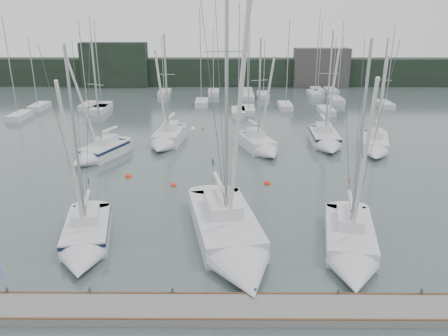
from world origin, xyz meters
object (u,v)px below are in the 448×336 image
object	(u,v)px
sailboat_near_left	(85,242)
sailboat_mid_d	(326,141)
sailboat_near_right	(351,251)
sailboat_mid_c	(262,147)
sailboat_mid_a	(96,154)
sailboat_mid_b	(166,140)
sailboat_mid_e	(375,147)
buoy_b	(267,184)
buoy_c	(128,177)
buoy_a	(174,186)
sailboat_near_center	(233,244)

from	to	relation	value
sailboat_near_left	sailboat_mid_d	xyz separation A→B (m)	(18.63, 21.02, 0.08)
sailboat_near_right	sailboat_mid_c	world-z (taller)	sailboat_near_right
sailboat_mid_a	sailboat_mid_b	distance (m)	7.58
sailboat_mid_e	buoy_b	bearing A→B (deg)	-126.62
sailboat_mid_c	buoy_b	distance (m)	8.47
sailboat_near_left	sailboat_mid_d	size ratio (longest dim) A/B	1.02
sailboat_mid_c	sailboat_mid_e	distance (m)	11.34
sailboat_mid_e	buoy_b	world-z (taller)	sailboat_mid_e
buoy_b	buoy_c	bearing A→B (deg)	172.57
sailboat_mid_a	sailboat_mid_b	world-z (taller)	sailboat_mid_b
sailboat_mid_b	sailboat_mid_c	distance (m)	10.04
sailboat_mid_d	sailboat_mid_b	bearing A→B (deg)	-178.29
sailboat_mid_c	buoy_c	bearing A→B (deg)	-167.49
sailboat_mid_c	sailboat_mid_a	bearing A→B (deg)	171.00
sailboat_near_left	buoy_a	bearing A→B (deg)	57.11
sailboat_mid_a	sailboat_mid_c	bearing A→B (deg)	31.87
sailboat_mid_b	sailboat_mid_e	world-z (taller)	sailboat_mid_b
sailboat_mid_b	sailboat_near_right	bearing A→B (deg)	-52.06
sailboat_mid_b	sailboat_mid_a	bearing A→B (deg)	-134.86
buoy_c	buoy_b	bearing A→B (deg)	-7.43
sailboat_mid_b	buoy_a	bearing A→B (deg)	-72.65
sailboat_near_left	sailboat_near_center	size ratio (longest dim) A/B	0.66
sailboat_mid_b	buoy_b	size ratio (longest dim) A/B	21.03
sailboat_near_center	sailboat_mid_e	bearing A→B (deg)	42.27
sailboat_mid_b	sailboat_mid_d	bearing A→B (deg)	6.13
sailboat_near_center	sailboat_mid_d	bearing A→B (deg)	53.87
sailboat_mid_a	sailboat_mid_e	bearing A→B (deg)	28.37
sailboat_mid_e	buoy_a	distance (m)	21.09
sailboat_mid_d	buoy_b	xyz separation A→B (m)	(-7.01, -10.46, -0.61)
buoy_b	sailboat_near_left	bearing A→B (deg)	-137.76
sailboat_near_left	sailboat_mid_c	distance (m)	22.36
sailboat_near_right	sailboat_mid_e	xyz separation A→B (m)	(7.78, 20.01, 0.03)
sailboat_near_left	sailboat_mid_b	xyz separation A→B (m)	(1.99, 21.24, 0.07)
sailboat_mid_a	sailboat_near_left	bearing A→B (deg)	-53.53
sailboat_mid_b	buoy_c	world-z (taller)	sailboat_mid_b
sailboat_mid_a	sailboat_near_center	bearing A→B (deg)	-30.27
sailboat_near_right	buoy_a	xyz separation A→B (m)	(-11.29, 11.04, -0.51)
sailboat_near_right	buoy_b	size ratio (longest dim) A/B	22.53
buoy_a	buoy_c	bearing A→B (deg)	154.41
sailboat_mid_b	buoy_a	size ratio (longest dim) A/B	25.09
sailboat_mid_c	sailboat_mid_d	distance (m)	7.15
sailboat_near_right	sailboat_mid_e	size ratio (longest dim) A/B	1.11
sailboat_mid_c	sailboat_near_center	bearing A→B (deg)	-117.01
sailboat_mid_d	sailboat_mid_e	xyz separation A→B (m)	(4.48, -1.92, -0.07)
sailboat_mid_d	buoy_a	distance (m)	18.22
sailboat_mid_c	sailboat_mid_e	xyz separation A→B (m)	(11.34, 0.09, -0.04)
sailboat_near_right	buoy_b	xyz separation A→B (m)	(-3.71, 11.47, -0.51)
sailboat_near_center	sailboat_mid_b	bearing A→B (deg)	96.02
sailboat_near_right	buoy_c	world-z (taller)	sailboat_near_right
buoy_a	sailboat_mid_b	bearing A→B (deg)	100.46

